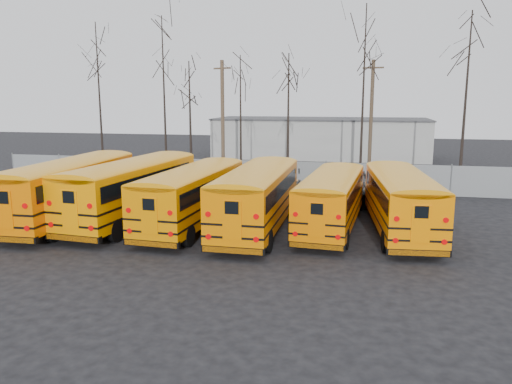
% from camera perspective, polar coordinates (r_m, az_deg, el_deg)
% --- Properties ---
extents(ground, '(120.00, 120.00, 0.00)m').
position_cam_1_polar(ground, '(23.26, -4.11, -4.96)').
color(ground, black).
rests_on(ground, ground).
extents(fence, '(40.00, 0.04, 2.00)m').
position_cam_1_polar(fence, '(34.49, 1.33, 1.94)').
color(fence, gray).
rests_on(fence, ground).
extents(distant_building, '(22.00, 8.00, 4.00)m').
position_cam_1_polar(distant_building, '(53.85, 7.36, 6.11)').
color(distant_building, '#B0B0AB').
rests_on(distant_building, ground).
extents(bus_a, '(2.95, 11.70, 3.26)m').
position_cam_1_polar(bus_a, '(27.19, -20.38, 0.80)').
color(bus_a, black).
rests_on(bus_a, ground).
extents(bus_b, '(3.69, 11.71, 3.23)m').
position_cam_1_polar(bus_b, '(26.23, -13.77, 0.79)').
color(bus_b, black).
rests_on(bus_b, ground).
extents(bus_c, '(3.09, 10.82, 2.99)m').
position_cam_1_polar(bus_c, '(24.71, -7.10, 0.09)').
color(bus_c, black).
rests_on(bus_c, ground).
extents(bus_d, '(2.62, 11.13, 3.11)m').
position_cam_1_polar(bus_d, '(23.81, 0.28, -0.07)').
color(bus_d, black).
rests_on(bus_d, ground).
extents(bus_e, '(3.09, 10.19, 2.81)m').
position_cam_1_polar(bus_e, '(24.27, 8.71, -0.40)').
color(bus_e, black).
rests_on(bus_e, ground).
extents(bus_f, '(3.36, 10.68, 2.94)m').
position_cam_1_polar(bus_f, '(24.36, 16.17, -0.48)').
color(bus_f, black).
rests_on(bus_f, ground).
extents(utility_pole_left, '(1.51, 0.78, 9.05)m').
position_cam_1_polar(utility_pole_left, '(38.72, -3.83, 8.31)').
color(utility_pole_left, brown).
rests_on(utility_pole_left, ground).
extents(utility_pole_right, '(1.60, 0.53, 9.13)m').
position_cam_1_polar(utility_pole_right, '(40.22, 13.01, 8.21)').
color(utility_pole_right, '#4B3B2B').
rests_on(utility_pole_right, ground).
extents(tree_0, '(0.26, 0.26, 12.27)m').
position_cam_1_polar(tree_0, '(43.81, -17.44, 10.08)').
color(tree_0, black).
rests_on(tree_0, ground).
extents(tree_1, '(0.26, 0.26, 12.44)m').
position_cam_1_polar(tree_1, '(40.43, -10.44, 10.49)').
color(tree_1, black).
rests_on(tree_1, ground).
extents(tree_2, '(0.26, 0.26, 9.03)m').
position_cam_1_polar(tree_2, '(39.63, -7.53, 8.10)').
color(tree_2, black).
rests_on(tree_2, ground).
extents(tree_3, '(0.26, 0.26, 9.32)m').
position_cam_1_polar(tree_3, '(37.50, -1.77, 8.27)').
color(tree_3, black).
rests_on(tree_3, ground).
extents(tree_4, '(0.26, 0.26, 9.40)m').
position_cam_1_polar(tree_4, '(36.87, 3.69, 8.27)').
color(tree_4, black).
rests_on(tree_4, ground).
extents(tree_5, '(0.26, 0.26, 12.81)m').
position_cam_1_polar(tree_5, '(37.72, 12.14, 10.70)').
color(tree_5, black).
rests_on(tree_5, ground).
extents(tree_6, '(0.26, 0.26, 12.03)m').
position_cam_1_polar(tree_6, '(37.76, 22.82, 9.51)').
color(tree_6, black).
rests_on(tree_6, ground).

